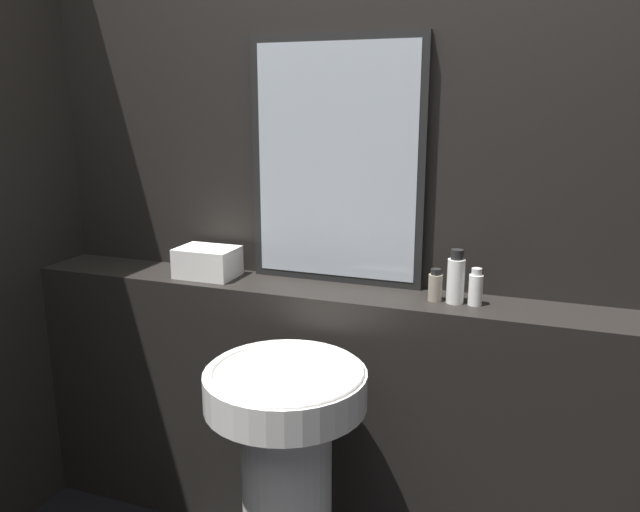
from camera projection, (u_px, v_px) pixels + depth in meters
name	position (u px, v px, depth m)	size (l,w,h in m)	color
wall_back	(364.00, 186.00, 2.09)	(8.00, 0.06, 2.50)	black
vanity_counter	(348.00, 420.00, 2.14)	(2.33, 0.24, 0.92)	black
pedestal_sink	(287.00, 470.00, 1.79)	(0.46, 0.46, 0.81)	white
mirror	(336.00, 163.00, 2.05)	(0.60, 0.03, 0.81)	black
towel_stack	(208.00, 262.00, 2.20)	(0.21, 0.15, 0.10)	white
shampoo_bottle	(435.00, 286.00, 1.93)	(0.04, 0.04, 0.10)	gray
conditioner_bottle	(456.00, 278.00, 1.90)	(0.05, 0.05, 0.17)	white
lotion_bottle	(476.00, 288.00, 1.89)	(0.04, 0.04, 0.12)	white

